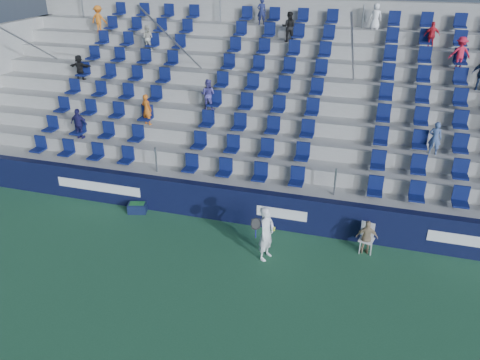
{
  "coord_description": "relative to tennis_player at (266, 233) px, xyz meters",
  "views": [
    {
      "loc": [
        3.83,
        -9.5,
        8.01
      ],
      "look_at": [
        0.2,
        2.8,
        1.7
      ],
      "focal_mm": 35.0,
      "sensor_mm": 36.0,
      "label": 1
    }
  ],
  "objects": [
    {
      "name": "tennis_player",
      "position": [
        0.0,
        0.0,
        0.0
      ],
      "size": [
        0.69,
        0.69,
        1.66
      ],
      "color": "white",
      "rests_on": "ground"
    },
    {
      "name": "sponsor_wall",
      "position": [
        -1.38,
        1.72,
        -0.23
      ],
      "size": [
        24.0,
        0.32,
        1.2
      ],
      "color": "black",
      "rests_on": "ground"
    },
    {
      "name": "line_judge",
      "position": [
        2.75,
        1.07,
        -0.3
      ],
      "size": [
        0.66,
        0.34,
        1.07
      ],
      "primitive_type": "imported",
      "rotation": [
        0.0,
        0.0,
        3.27
      ],
      "color": "tan",
      "rests_on": "ground"
    },
    {
      "name": "line_judge_chair",
      "position": [
        2.75,
        1.21,
        -0.32
      ],
      "size": [
        0.48,
        0.49,
        0.9
      ],
      "color": "white",
      "rests_on": "ground"
    },
    {
      "name": "ground",
      "position": [
        -1.38,
        -1.43,
        -0.83
      ],
      "size": [
        70.0,
        70.0,
        0.0
      ],
      "primitive_type": "plane",
      "color": "#29613F",
      "rests_on": "ground"
    },
    {
      "name": "ball_bin",
      "position": [
        -4.8,
        1.32,
        -0.64
      ],
      "size": [
        0.7,
        0.55,
        0.34
      ],
      "color": "#0E1836",
      "rests_on": "ground"
    },
    {
      "name": "grandstand",
      "position": [
        -1.39,
        6.81,
        1.3
      ],
      "size": [
        24.0,
        8.17,
        6.63
      ],
      "color": "#A0A09B",
      "rests_on": "ground"
    }
  ]
}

